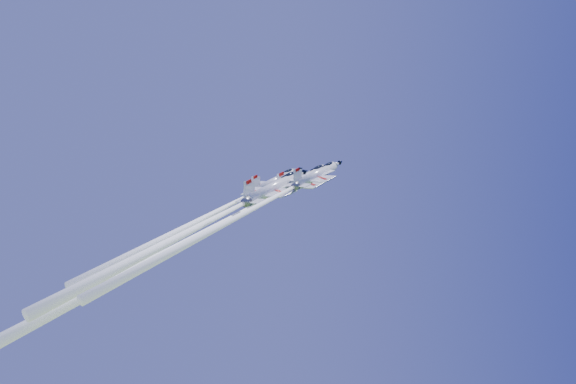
{
  "coord_description": "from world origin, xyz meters",
  "views": [
    {
      "loc": [
        -8.62,
        -123.0,
        75.46
      ],
      "look_at": [
        0.0,
        0.0,
        97.1
      ],
      "focal_mm": 40.0,
      "sensor_mm": 36.0,
      "label": 1
    }
  ],
  "objects": [
    {
      "name": "jet_left",
      "position": [
        -14.7,
        -5.91,
        91.65
      ],
      "size": [
        31.23,
        30.52,
        37.0
      ],
      "rotation": [
        0.48,
        0.16,
        -0.8
      ],
      "color": "white"
    },
    {
      "name": "jet_lead",
      "position": [
        -15.59,
        -10.96,
        87.71
      ],
      "size": [
        42.97,
        42.54,
        55.32
      ],
      "rotation": [
        0.48,
        0.16,
        -0.8
      ],
      "color": "white"
    },
    {
      "name": "jet_slot",
      "position": [
        -15.78,
        -15.01,
        88.55
      ],
      "size": [
        33.93,
        32.97,
        39.08
      ],
      "rotation": [
        0.48,
        0.16,
        -0.8
      ],
      "color": "white"
    },
    {
      "name": "jet_right",
      "position": [
        -8.81,
        -16.12,
        90.36
      ],
      "size": [
        32.55,
        32.06,
        40.57
      ],
      "rotation": [
        0.48,
        0.16,
        -0.8
      ],
      "color": "white"
    }
  ]
}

